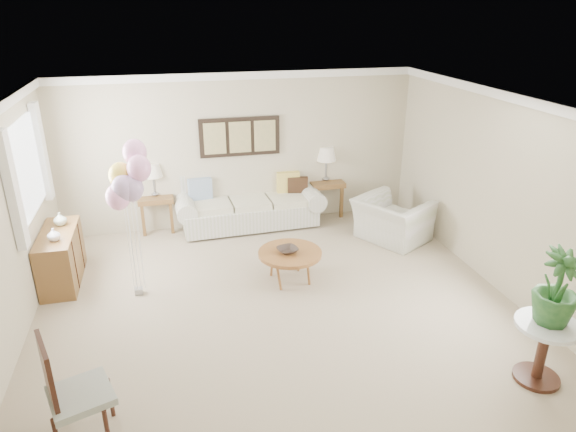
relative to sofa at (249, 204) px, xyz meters
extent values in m
plane|color=tan|center=(-0.10, -2.88, -0.37)|extent=(6.00, 6.00, 0.00)
cube|color=#C0B499|center=(-0.10, 0.12, 0.93)|extent=(6.00, 0.04, 2.60)
cube|color=#C0B499|center=(-0.10, -5.88, 0.93)|extent=(6.00, 0.04, 2.60)
cube|color=#C0B499|center=(2.90, -2.88, 0.93)|extent=(0.04, 6.00, 2.60)
cube|color=white|center=(-0.10, -2.88, 2.22)|extent=(6.00, 6.00, 0.02)
cube|color=white|center=(-0.10, 0.09, 2.17)|extent=(6.00, 0.06, 0.12)
cube|color=white|center=(2.87, -2.88, 2.17)|extent=(0.06, 6.00, 0.12)
cube|color=white|center=(-3.08, -1.38, 1.28)|extent=(0.04, 1.40, 1.20)
cube|color=white|center=(-3.04, -2.23, 1.28)|extent=(0.10, 0.22, 1.40)
cube|color=white|center=(-3.04, -0.53, 1.28)|extent=(0.10, 0.22, 1.40)
cube|color=black|center=(-0.10, 0.09, 1.18)|extent=(1.35, 0.04, 0.65)
cube|color=#8C8C59|center=(-0.52, 0.07, 1.18)|extent=(0.36, 0.02, 0.52)
cube|color=#8C8C59|center=(-0.10, 0.07, 1.18)|extent=(0.36, 0.02, 0.52)
cube|color=#8C8C59|center=(0.32, 0.07, 1.18)|extent=(0.36, 0.02, 0.52)
cube|color=silver|center=(-0.01, -0.06, -0.14)|extent=(2.32, 1.03, 0.37)
cube|color=silver|center=(-0.01, 0.28, 0.28)|extent=(2.29, 0.32, 0.57)
cylinder|color=silver|center=(-1.10, -0.06, 0.10)|extent=(0.37, 0.95, 0.33)
cylinder|color=silver|center=(1.08, -0.06, 0.10)|extent=(0.37, 0.95, 0.33)
cube|color=silver|center=(-0.66, -0.11, 0.09)|extent=(0.65, 0.77, 0.12)
cube|color=silver|center=(-0.01, -0.11, 0.09)|extent=(0.65, 0.77, 0.12)
cube|color=silver|center=(0.65, -0.11, 0.09)|extent=(0.65, 0.77, 0.12)
cube|color=#88A1C0|center=(-0.82, 0.06, 0.32)|extent=(0.39, 0.12, 0.39)
cube|color=#D4BB54|center=(0.72, 0.06, 0.32)|extent=(0.39, 0.12, 0.39)
cube|color=#321F12|center=(0.88, -0.01, 0.26)|extent=(0.35, 0.10, 0.35)
cube|color=silver|center=(-0.01, -0.06, -0.35)|extent=(2.08, 0.83, 0.04)
cube|color=brown|center=(-1.56, 0.13, 0.22)|extent=(0.57, 0.52, 0.08)
cube|color=brown|center=(-1.79, -0.08, -0.09)|extent=(0.05, 0.05, 0.54)
cube|color=brown|center=(-1.33, -0.08, -0.09)|extent=(0.05, 0.05, 0.54)
cube|color=brown|center=(-1.79, 0.34, -0.09)|extent=(0.05, 0.05, 0.54)
cube|color=brown|center=(-1.33, 0.34, -0.09)|extent=(0.05, 0.05, 0.54)
cube|color=brown|center=(1.44, 0.13, 0.25)|extent=(0.60, 0.55, 0.09)
cube|color=brown|center=(1.19, -0.09, -0.08)|extent=(0.05, 0.05, 0.57)
cube|color=brown|center=(1.68, -0.09, -0.08)|extent=(0.05, 0.05, 0.57)
cube|color=brown|center=(1.19, 0.35, -0.08)|extent=(0.05, 0.05, 0.57)
cube|color=brown|center=(1.68, 0.35, -0.08)|extent=(0.05, 0.05, 0.57)
cylinder|color=gray|center=(-1.56, 0.13, 0.29)|extent=(0.13, 0.13, 0.05)
cylinder|color=gray|center=(-1.56, 0.13, 0.45)|extent=(0.04, 0.04, 0.27)
cone|color=silver|center=(-1.56, 0.13, 0.70)|extent=(0.31, 0.31, 0.22)
cylinder|color=gray|center=(1.44, 0.13, 0.32)|extent=(0.14, 0.14, 0.06)
cylinder|color=gray|center=(1.44, 0.13, 0.50)|extent=(0.04, 0.04, 0.31)
cone|color=silver|center=(1.44, 0.13, 0.78)|extent=(0.35, 0.35, 0.25)
cylinder|color=brown|center=(0.21, -2.11, 0.06)|extent=(0.88, 0.88, 0.05)
cylinder|color=brown|center=(0.42, -1.91, -0.17)|extent=(0.04, 0.04, 0.40)
cylinder|color=brown|center=(0.01, -1.91, -0.17)|extent=(0.04, 0.04, 0.40)
cylinder|color=brown|center=(0.01, -2.32, -0.17)|extent=(0.04, 0.04, 0.40)
cylinder|color=brown|center=(0.42, -2.32, -0.17)|extent=(0.04, 0.04, 0.40)
imported|color=#2F241E|center=(0.18, -2.13, 0.11)|extent=(0.34, 0.34, 0.07)
imported|color=silver|center=(2.15, -1.20, -0.02)|extent=(1.35, 1.40, 0.70)
cylinder|color=silver|center=(2.20, -4.72, 0.30)|extent=(0.63, 0.63, 0.04)
cylinder|color=#3C1E13|center=(2.20, -4.72, -0.04)|extent=(0.11, 0.11, 0.63)
cylinder|color=#3C1E13|center=(2.20, -4.72, -0.36)|extent=(0.46, 0.46, 0.01)
imported|color=#18491F|center=(2.23, -4.70, 0.71)|extent=(0.52, 0.52, 0.78)
cube|color=#969E92|center=(-2.23, -4.41, 0.09)|extent=(0.64, 0.64, 0.07)
cylinder|color=#3C1E13|center=(-2.03, -4.61, -0.16)|extent=(0.04, 0.04, 0.42)
cylinder|color=#3C1E13|center=(-2.43, -4.21, -0.16)|extent=(0.04, 0.04, 0.42)
cylinder|color=#3C1E13|center=(-2.03, -4.21, -0.16)|extent=(0.04, 0.04, 0.42)
cube|color=#3C1E13|center=(-2.45, -4.41, 0.39)|extent=(0.20, 0.47, 0.56)
cube|color=brown|center=(-2.86, -1.38, 0.00)|extent=(0.45, 1.20, 0.74)
cube|color=#3C1E13|center=(-2.86, -1.68, 0.00)|extent=(0.46, 0.02, 0.70)
cube|color=#3C1E13|center=(-2.86, -1.08, 0.00)|extent=(0.46, 0.02, 0.70)
imported|color=silver|center=(-2.84, -1.63, 0.46)|extent=(0.20, 0.20, 0.17)
imported|color=#B0BFA8|center=(-2.84, -1.11, 0.47)|extent=(0.21, 0.21, 0.19)
cube|color=gray|center=(-1.84, -1.99, -0.32)|extent=(0.10, 0.10, 0.08)
ellipsoid|color=#FFA2DE|center=(-1.94, -2.07, 1.06)|extent=(0.29, 0.29, 0.34)
cylinder|color=silver|center=(-1.89, -2.03, 0.30)|extent=(0.01, 0.01, 1.17)
ellipsoid|color=#B291C3|center=(-1.77, -2.06, 1.15)|extent=(0.29, 0.29, 0.34)
cylinder|color=silver|center=(-1.81, -2.02, 0.35)|extent=(0.01, 0.01, 1.27)
ellipsoid|color=#FFE04B|center=(-1.89, -1.92, 1.28)|extent=(0.29, 0.29, 0.34)
cylinder|color=silver|center=(-1.86, -1.95, 0.41)|extent=(0.01, 0.01, 1.40)
ellipsoid|color=#FFA2DE|center=(-1.69, -1.85, 1.54)|extent=(0.29, 0.29, 0.34)
cylinder|color=silver|center=(-1.77, -1.92, 0.55)|extent=(0.01, 0.01, 1.66)
ellipsoid|color=#B291C3|center=(-1.86, -2.08, 1.16)|extent=(0.29, 0.29, 0.34)
cylinder|color=silver|center=(-1.85, -2.03, 0.36)|extent=(0.01, 0.01, 1.28)
ellipsoid|color=#FFA2DE|center=(-1.66, -2.03, 1.39)|extent=(0.29, 0.29, 0.34)
cylinder|color=silver|center=(-1.75, -2.01, 0.47)|extent=(0.01, 0.01, 1.50)
camera|label=1|loc=(-1.32, -8.25, 3.23)|focal=32.00mm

